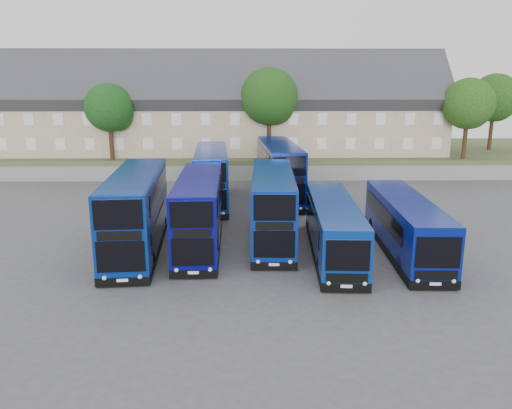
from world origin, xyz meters
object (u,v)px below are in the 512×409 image
object	(u,v)px
tree_mid	(271,99)
tree_far	(495,100)
dd_front_left	(137,213)
tree_east	(469,106)
coach_east_a	(333,229)
tree_west	(111,109)
dd_front_mid	(199,213)

from	to	relation	value
tree_mid	tree_far	world-z (taller)	tree_mid
dd_front_left	tree_east	distance (m)	36.87
coach_east_a	tree_west	world-z (taller)	tree_west
dd_front_left	dd_front_mid	world-z (taller)	dd_front_left
coach_east_a	dd_front_mid	bearing A→B (deg)	171.86
dd_front_left	dd_front_mid	distance (m)	3.68
tree_west	tree_east	size ratio (longest dim) A/B	0.94
dd_front_mid	coach_east_a	xyz separation A→B (m)	(7.83, -1.52, -0.57)
tree_far	tree_mid	bearing A→B (deg)	-165.96
dd_front_mid	tree_far	bearing A→B (deg)	41.14
tree_east	dd_front_mid	bearing A→B (deg)	-139.17
tree_far	dd_front_mid	bearing A→B (deg)	-137.31
coach_east_a	tree_east	bearing A→B (deg)	56.09
tree_west	tree_east	distance (m)	36.00
dd_front_mid	tree_west	bearing A→B (deg)	114.74
tree_mid	tree_east	world-z (taller)	tree_mid
tree_west	tree_mid	world-z (taller)	tree_mid
tree_west	tree_far	distance (m)	42.58
dd_front_left	tree_mid	distance (m)	25.19
tree_east	tree_far	xyz separation A→B (m)	(6.00, 7.00, 0.34)
dd_front_mid	coach_east_a	size ratio (longest dim) A/B	0.94
tree_west	tree_east	bearing A→B (deg)	0.00
dd_front_left	tree_far	bearing A→B (deg)	35.70
tree_west	coach_east_a	bearing A→B (deg)	-51.42
tree_mid	dd_front_mid	bearing A→B (deg)	-103.20
dd_front_left	tree_west	distance (m)	23.95
tree_mid	tree_far	xyz separation A→B (m)	(26.00, 6.50, -0.34)
coach_east_a	tree_west	distance (m)	30.34
tree_east	coach_east_a	bearing A→B (deg)	-126.72
coach_east_a	tree_far	distance (m)	38.80
dd_front_left	tree_east	bearing A→B (deg)	33.36
dd_front_left	tree_west	bearing A→B (deg)	103.31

